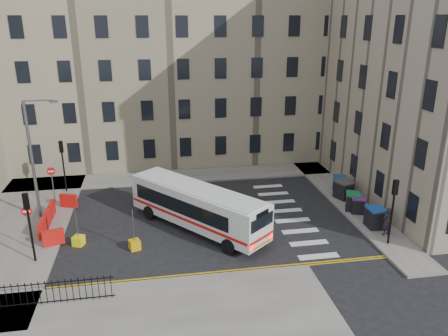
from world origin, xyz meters
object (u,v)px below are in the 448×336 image
object	(u,v)px
streetlamp	(32,159)
wheelie_bin_b	(358,205)
bus	(197,205)
wheelie_bin_d	(344,190)
wheelie_bin_a	(375,217)
wheelie_bin_c	(353,201)
bollard_yellow	(79,241)
bollard_chevron	(135,245)
wheelie_bin_e	(340,184)
pedestrian	(387,221)

from	to	relation	value
streetlamp	wheelie_bin_b	bearing A→B (deg)	-7.79
bus	wheelie_bin_b	world-z (taller)	bus
bus	wheelie_bin_b	distance (m)	11.34
bus	wheelie_bin_d	xyz separation A→B (m)	(11.39, 2.82, -0.80)
wheelie_bin_a	wheelie_bin_c	distance (m)	2.82
bollard_yellow	streetlamp	bearing A→B (deg)	126.06
streetlamp	wheelie_bin_b	xyz separation A→B (m)	(21.78, -2.98, -3.61)
wheelie_bin_c	bollard_chevron	size ratio (longest dim) A/B	2.39
bus	wheelie_bin_b	xyz separation A→B (m)	(11.30, 0.28, -0.90)
streetlamp	wheelie_bin_a	size ratio (longest dim) A/B	6.06
bus	wheelie_bin_d	size ratio (longest dim) A/B	6.24
streetlamp	wheelie_bin_e	world-z (taller)	streetlamp
wheelie_bin_a	bollard_yellow	distance (m)	18.77
wheelie_bin_b	bollard_yellow	bearing A→B (deg)	-157.30
bollard_chevron	wheelie_bin_c	bearing A→B (deg)	10.72
wheelie_bin_a	bollard_chevron	xyz separation A→B (m)	(-15.37, -0.05, -0.53)
streetlamp	bus	bearing A→B (deg)	-17.27
bus	wheelie_bin_c	distance (m)	11.21
streetlamp	wheelie_bin_c	world-z (taller)	streetlamp
wheelie_bin_b	wheelie_bin_c	bearing A→B (deg)	124.99
wheelie_bin_e	pedestrian	world-z (taller)	pedestrian
bus	bollard_yellow	distance (m)	7.55
wheelie_bin_e	bollard_chevron	xyz separation A→B (m)	(-15.67, -6.26, -0.46)
wheelie_bin_b	wheelie_bin_d	bearing A→B (deg)	106.53
wheelie_bin_b	bollard_chevron	bearing A→B (deg)	-152.41
wheelie_bin_b	wheelie_bin_e	distance (m)	3.89
wheelie_bin_e	bollard_chevron	world-z (taller)	wheelie_bin_e
wheelie_bin_b	wheelie_bin_a	bearing A→B (deg)	-69.41
wheelie_bin_a	wheelie_bin_e	size ratio (longest dim) A/B	1.01
streetlamp	bus	distance (m)	11.30
wheelie_bin_e	streetlamp	bearing A→B (deg)	-160.66
bus	wheelie_bin_d	bearing A→B (deg)	-25.36
wheelie_bin_d	wheelie_bin_e	size ratio (longest dim) A/B	1.14
wheelie_bin_a	wheelie_bin_d	world-z (taller)	wheelie_bin_d
wheelie_bin_e	bollard_yellow	world-z (taller)	wheelie_bin_e
wheelie_bin_c	wheelie_bin_a	bearing A→B (deg)	-61.36
streetlamp	wheelie_bin_a	distance (m)	22.76
streetlamp	bus	xyz separation A→B (m)	(10.48, -3.26, -2.71)
bollard_yellow	bollard_chevron	size ratio (longest dim) A/B	1.00
bus	wheelie_bin_d	distance (m)	11.76
wheelie_bin_d	wheelie_bin_e	world-z (taller)	wheelie_bin_d
wheelie_bin_b	bollard_chevron	distance (m)	15.48
streetlamp	wheelie_bin_b	distance (m)	22.27
streetlamp	pedestrian	size ratio (longest dim) A/B	4.41
bollard_yellow	wheelie_bin_a	bearing A→B (deg)	-3.17
wheelie_bin_c	wheelie_bin_e	size ratio (longest dim) A/B	1.07
wheelie_bin_d	bollard_chevron	distance (m)	16.17
streetlamp	bollard_chevron	world-z (taller)	streetlamp
bus	bollard_yellow	bearing A→B (deg)	148.62
wheelie_bin_b	wheelie_bin_e	size ratio (longest dim) A/B	0.95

